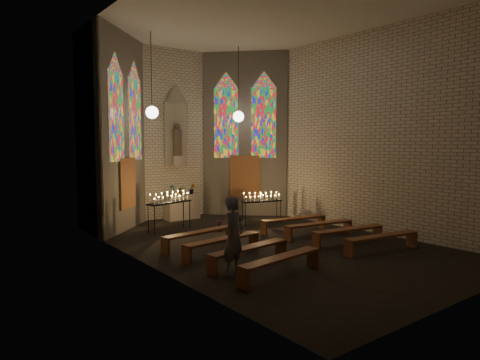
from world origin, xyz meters
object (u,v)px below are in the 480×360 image
aisle_flower_pot (219,226)px  visitor (234,236)px  votive_stand_right (262,199)px  votive_stand_left (170,200)px  altar (182,207)px

aisle_flower_pot → visitor: 5.09m
votive_stand_right → aisle_flower_pot: bearing=-164.9°
votive_stand_left → altar: bearing=36.1°
aisle_flower_pot → votive_stand_right: votive_stand_right is taller
altar → aisle_flower_pot: (-0.16, -2.98, -0.31)m
votive_stand_left → votive_stand_right: votive_stand_left is taller
altar → votive_stand_right: bearing=-57.7°
visitor → altar: bearing=47.8°
altar → votive_stand_right: 3.48m
votive_stand_left → votive_stand_right: size_ratio=1.12×
votive_stand_right → votive_stand_left: bearing=175.7°
aisle_flower_pot → votive_stand_left: (-1.36, 1.13, 0.93)m
altar → votive_stand_left: size_ratio=0.77×
aisle_flower_pot → visitor: size_ratio=0.21×
aisle_flower_pot → votive_stand_left: bearing=140.3°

